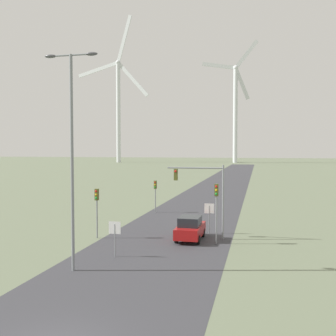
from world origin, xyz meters
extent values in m
cube|color=#38383D|center=(0.00, 48.00, 0.00)|extent=(10.00, 240.00, 0.01)
cylinder|color=gray|center=(-3.44, 8.67, 6.17)|extent=(0.18, 0.18, 12.34)
cylinder|color=gray|center=(-3.44, 8.67, 12.29)|extent=(2.52, 0.10, 0.10)
ellipsoid|color=#4C4C51|center=(-4.70, 8.67, 12.29)|extent=(0.70, 0.32, 0.20)
ellipsoid|color=#4C4C51|center=(-2.18, 8.67, 12.29)|extent=(0.70, 0.32, 0.20)
cylinder|color=gray|center=(-2.13, 11.93, 1.07)|extent=(0.07, 0.07, 2.15)
cube|color=white|center=(-2.13, 11.92, 1.92)|extent=(0.81, 0.01, 0.81)
cube|color=red|center=(-2.13, 11.93, 1.92)|extent=(0.76, 0.02, 0.76)
cylinder|color=gray|center=(2.99, 20.26, 1.17)|extent=(0.07, 0.07, 2.34)
cube|color=white|center=(2.99, 20.24, 2.11)|extent=(0.81, 0.01, 0.81)
cube|color=red|center=(2.99, 20.26, 2.11)|extent=(0.76, 0.02, 0.76)
cylinder|color=gray|center=(-5.42, 16.70, 1.95)|extent=(0.11, 0.11, 3.90)
cube|color=#4C511E|center=(-5.42, 16.70, 3.45)|extent=(0.28, 0.24, 0.90)
sphere|color=red|center=(-5.42, 16.56, 3.72)|extent=(0.16, 0.16, 0.16)
sphere|color=gold|center=(-5.42, 16.56, 3.45)|extent=(0.16, 0.16, 0.16)
sphere|color=green|center=(-5.42, 16.56, 3.18)|extent=(0.16, 0.16, 0.16)
cylinder|color=gray|center=(3.92, 16.92, 2.23)|extent=(0.11, 0.11, 4.45)
cube|color=#4C511E|center=(3.92, 16.92, 4.00)|extent=(0.28, 0.24, 0.90)
sphere|color=red|center=(3.92, 16.78, 4.27)|extent=(0.16, 0.16, 0.16)
sphere|color=gold|center=(3.92, 16.78, 4.00)|extent=(0.16, 0.16, 0.16)
sphere|color=green|center=(3.92, 16.78, 3.73)|extent=(0.16, 0.16, 0.16)
cylinder|color=gray|center=(-4.14, 29.71, 1.77)|extent=(0.11, 0.11, 3.54)
cube|color=#4C511E|center=(-4.14, 29.71, 3.09)|extent=(0.28, 0.24, 0.90)
sphere|color=red|center=(-4.14, 29.57, 3.36)|extent=(0.16, 0.16, 0.16)
sphere|color=gold|center=(-4.14, 29.57, 3.09)|extent=(0.16, 0.16, 0.16)
sphere|color=green|center=(-4.14, 29.57, 2.82)|extent=(0.16, 0.16, 0.16)
cylinder|color=gray|center=(4.26, 18.48, 2.89)|extent=(0.14, 0.14, 5.78)
cylinder|color=gray|center=(2.07, 18.48, 5.53)|extent=(4.39, 0.12, 0.12)
cube|color=#4C511E|center=(0.53, 18.48, 4.98)|extent=(0.28, 0.24, 0.90)
sphere|color=red|center=(0.53, 18.35, 5.25)|extent=(0.18, 0.18, 0.18)
cube|color=maroon|center=(1.83, 17.78, 0.73)|extent=(1.85, 4.12, 0.80)
cube|color=#1E2328|center=(1.83, 17.63, 1.48)|extent=(1.58, 2.12, 0.70)
cylinder|color=black|center=(1.00, 19.05, 0.33)|extent=(0.22, 0.66, 0.66)
cylinder|color=black|center=(2.66, 19.05, 0.33)|extent=(0.22, 0.66, 0.66)
cylinder|color=black|center=(1.00, 16.51, 0.33)|extent=(0.22, 0.66, 0.66)
cylinder|color=black|center=(2.66, 16.51, 0.33)|extent=(0.22, 0.66, 0.66)
cylinder|color=silver|center=(-64.55, 182.17, 25.80)|extent=(2.20, 2.20, 51.61)
sphere|color=silver|center=(-64.55, 182.17, 51.61)|extent=(2.60, 2.60, 2.60)
cube|color=silver|center=(-60.92, 181.67, 63.54)|extent=(8.65, 1.68, 23.14)
cube|color=silver|center=(-76.59, 183.83, 48.81)|extent=(23.31, 3.70, 7.05)
cube|color=silver|center=(-56.13, 181.01, 42.47)|extent=(17.34, 2.88, 18.55)
cylinder|color=silver|center=(-4.82, 188.25, 23.68)|extent=(2.20, 2.20, 47.35)
sphere|color=silver|center=(-4.82, 188.25, 47.35)|extent=(2.60, 2.60, 2.60)
cube|color=silver|center=(0.54, 188.84, 54.16)|extent=(11.36, 1.73, 13.72)
cube|color=silver|center=(-13.36, 187.32, 48.61)|extent=(16.12, 2.25, 4.11)
cube|color=silver|center=(-1.63, 188.60, 39.28)|extent=(7.61, 1.32, 15.60)
camera|label=1|loc=(6.93, -11.85, 7.02)|focal=42.00mm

